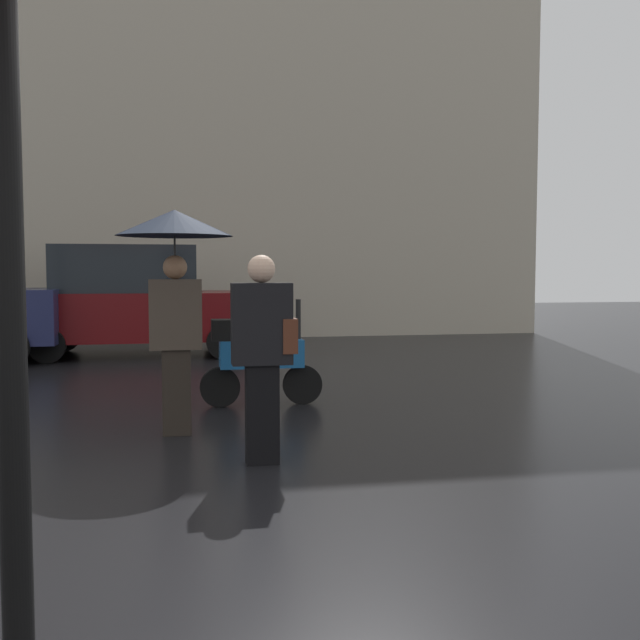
{
  "coord_description": "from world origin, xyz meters",
  "views": [
    {
      "loc": [
        -0.01,
        -2.89,
        1.57
      ],
      "look_at": [
        1.71,
        5.97,
        0.95
      ],
      "focal_mm": 40.71,
      "sensor_mm": 36.0,
      "label": 1
    }
  ],
  "objects_px": {
    "pedestrian_with_bag": "(264,346)",
    "parked_scooter": "(258,358)",
    "pedestrian_with_umbrella": "(175,255)",
    "parked_car_right": "(135,301)"
  },
  "relations": [
    {
      "from": "pedestrian_with_bag",
      "to": "parked_car_right",
      "type": "distance_m",
      "value": 8.15
    },
    {
      "from": "pedestrian_with_umbrella",
      "to": "parked_scooter",
      "type": "xyz_separation_m",
      "value": [
        0.92,
        1.33,
        -1.15
      ]
    },
    {
      "from": "parked_scooter",
      "to": "parked_car_right",
      "type": "relative_size",
      "value": 0.31
    },
    {
      "from": "parked_scooter",
      "to": "parked_car_right",
      "type": "distance_m",
      "value": 5.76
    },
    {
      "from": "parked_scooter",
      "to": "parked_car_right",
      "type": "xyz_separation_m",
      "value": [
        -1.68,
        5.49,
        0.45
      ]
    },
    {
      "from": "pedestrian_with_umbrella",
      "to": "parked_car_right",
      "type": "relative_size",
      "value": 0.47
    },
    {
      "from": "pedestrian_with_bag",
      "to": "parked_scooter",
      "type": "bearing_deg",
      "value": 37.43
    },
    {
      "from": "pedestrian_with_umbrella",
      "to": "parked_car_right",
      "type": "bearing_deg",
      "value": 139.31
    },
    {
      "from": "pedestrian_with_umbrella",
      "to": "parked_scooter",
      "type": "distance_m",
      "value": 1.99
    },
    {
      "from": "pedestrian_with_umbrella",
      "to": "pedestrian_with_bag",
      "type": "bearing_deg",
      "value": -16.73
    }
  ]
}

